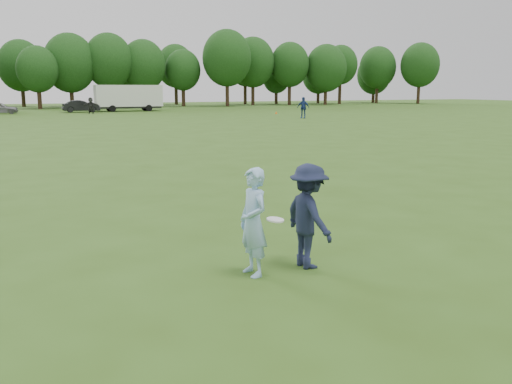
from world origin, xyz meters
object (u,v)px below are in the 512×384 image
player_far_d (91,106)px  field_cone (276,113)px  cargo_trailer (129,97)px  player_far_b (303,108)px  car_f (81,106)px  defender (309,216)px  thrower (253,222)px

player_far_d → field_cone: (18.87, -8.46, -0.76)m
field_cone → cargo_trailer: cargo_trailer is taller
player_far_b → field_cone: bearing=122.4°
field_cone → player_far_b: bearing=-99.5°
car_f → cargo_trailer: cargo_trailer is taller
defender → car_f: bearing=-7.4°
car_f → field_cone: size_ratio=14.27×
thrower → player_far_b: bearing=144.8°
defender → field_cone: 52.44m
field_cone → car_f: bearing=146.6°
thrower → field_cone: thrower is taller
field_cone → player_far_d: bearing=155.9°
thrower → field_cone: bearing=148.2°
defender → player_far_d: 55.99m
thrower → player_far_d: (4.48, 55.87, 0.07)m
player_far_d → car_f: 4.39m
player_far_d → field_cone: bearing=-23.4°
player_far_b → field_cone: 9.13m
thrower → field_cone: 52.85m
defender → field_cone: (22.38, 47.42, -0.70)m
player_far_b → cargo_trailer: size_ratio=0.22×
field_cone → cargo_trailer: bearing=135.3°
thrower → defender: bearing=84.0°
defender → field_cone: bearing=-29.9°
car_f → field_cone: bearing=-125.0°
thrower → player_far_b: (21.84, 38.44, 0.16)m
thrower → defender: size_ratio=1.00×
thrower → field_cone: (23.35, 47.41, -0.69)m
defender → car_f: defender is taller
player_far_b → player_far_d: bearing=176.8°
defender → player_far_b: bearing=-33.1°
player_far_d → field_cone: size_ratio=6.07×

